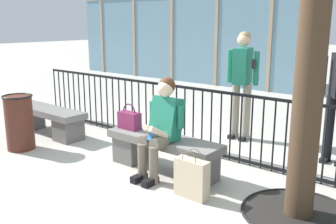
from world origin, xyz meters
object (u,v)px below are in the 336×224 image
handbag_on_bench (129,120)px  stone_bench (163,150)px  shopping_bag (192,178)px  seated_person_with_phone (162,125)px  stone_bench_far (48,118)px  trash_can (19,122)px  bystander_further_back (242,77)px

handbag_on_bench → stone_bench: bearing=1.0°
stone_bench → shopping_bag: size_ratio=2.98×
seated_person_with_phone → shopping_bag: (0.64, -0.25, -0.43)m
seated_person_with_phone → stone_bench_far: bearing=176.9°
seated_person_with_phone → trash_can: 2.36m
stone_bench → shopping_bag: bearing=-27.6°
shopping_bag → trash_can: bearing=-173.9°
bystander_further_back → stone_bench: bearing=-91.9°
stone_bench → shopping_bag: shopping_bag is taller
shopping_bag → trash_can: size_ratio=0.66×
stone_bench → handbag_on_bench: handbag_on_bench is taller
stone_bench_far → trash_can: size_ratio=1.96×
stone_bench → seated_person_with_phone: seated_person_with_phone is taller
seated_person_with_phone → bystander_further_back: bearing=90.9°
shopping_bag → bystander_further_back: (-0.67, 2.24, 0.78)m
stone_bench → handbag_on_bench: bearing=-179.0°
stone_bench → handbag_on_bench: size_ratio=4.61×
stone_bench_far → trash_can: bearing=-62.6°
trash_can → handbag_on_bench: bearing=23.1°
stone_bench → bystander_further_back: 2.00m
handbag_on_bench → trash_can: trash_can is taller
seated_person_with_phone → shopping_bag: size_ratio=2.25×
handbag_on_bench → bystander_further_back: bystander_further_back is taller
bystander_further_back → handbag_on_bench: bearing=-109.0°
bystander_further_back → stone_bench_far: size_ratio=1.07×
stone_bench → stone_bench_far: bearing=179.7°
shopping_bag → bystander_further_back: 2.46m
shopping_bag → trash_can: trash_can is taller
seated_person_with_phone → handbag_on_bench: seated_person_with_phone is taller
seated_person_with_phone → stone_bench: bearing=125.4°
stone_bench → stone_bench_far: size_ratio=1.00×
stone_bench → bystander_further_back: bystander_further_back is taller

